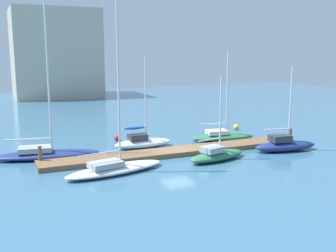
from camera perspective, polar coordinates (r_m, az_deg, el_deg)
ground_plane at (r=33.56m, az=1.39°, el=-3.93°), size 120.00×120.00×0.00m
dock_pier at (r=33.52m, az=1.39°, el=-3.60°), size 22.41×2.31×0.39m
dock_piling_near_end at (r=31.47m, az=-17.56°, el=-4.01°), size 0.28×0.28×1.48m
dock_piling_far_end at (r=38.40m, az=16.80°, el=-1.41°), size 0.28×0.28×1.48m
sailboat_0 at (r=33.35m, az=-16.88°, el=-3.56°), size 8.51×3.56×13.30m
sailboat_1 at (r=28.38m, az=-7.55°, el=-5.66°), size 7.61×3.40×12.32m
sailboat_2 at (r=35.64m, az=-3.63°, el=-2.18°), size 5.21×1.76×7.86m
sailboat_3 at (r=31.72m, az=6.85°, el=-3.98°), size 5.51×2.90×6.48m
sailboat_4 at (r=38.97m, az=7.64°, el=-1.34°), size 6.61×2.96×8.39m
sailboat_5 at (r=35.76m, az=16.11°, el=-2.52°), size 5.81×2.49×7.11m
mooring_buoy_yellow at (r=44.39m, az=9.59°, el=-0.12°), size 0.60×0.60×0.60m
mooring_buoy_red at (r=38.70m, az=-7.18°, el=-1.65°), size 0.55×0.55×0.55m
harbor_building_distant at (r=79.12m, az=-15.58°, el=9.80°), size 15.14×13.09×15.88m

